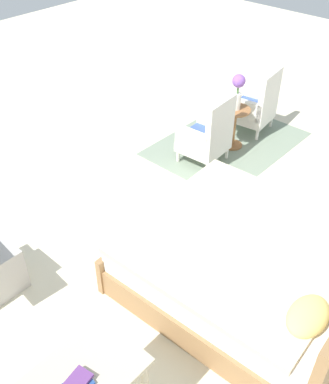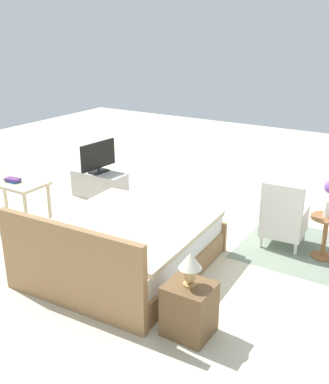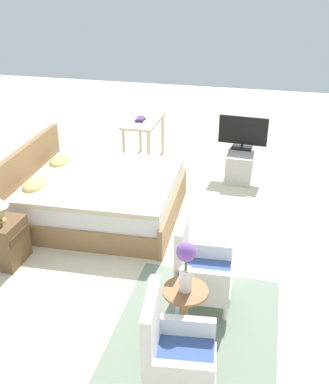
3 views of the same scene
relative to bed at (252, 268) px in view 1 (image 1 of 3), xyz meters
name	(u,v)px [view 1 (image 1 of 3)]	position (x,y,z in m)	size (l,w,h in m)	color
ground_plane	(186,232)	(-0.22, -0.94, -0.30)	(16.00, 16.00, 0.00)	beige
floor_rug	(227,143)	(-1.99, -1.69, -0.29)	(2.10, 1.50, 0.01)	gray
bed	(252,268)	(0.00, 0.00, 0.00)	(1.92, 2.14, 0.96)	#997047
armchair_by_window_left	(256,106)	(-2.55, -1.63, 0.08)	(0.60, 0.60, 0.92)	white
armchair_by_window_right	(208,136)	(-1.44, -1.63, 0.08)	(0.57, 0.57, 0.92)	white
side_table	(234,123)	(-1.99, -1.60, 0.06)	(0.40, 0.40, 0.57)	#936038
flower_vase	(238,88)	(-1.99, -1.60, 0.56)	(0.17, 0.17, 0.48)	silver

